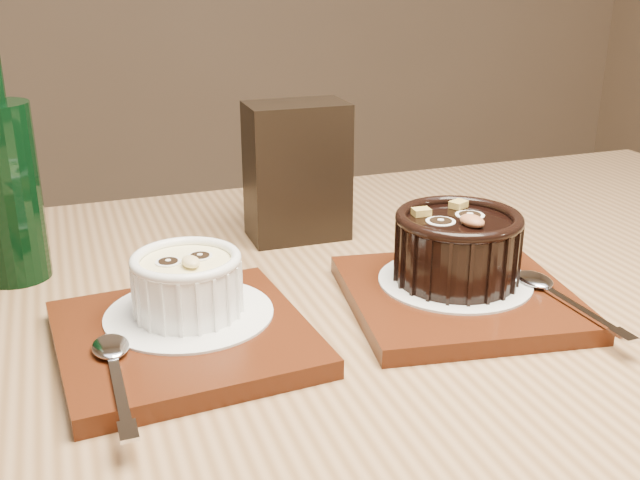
# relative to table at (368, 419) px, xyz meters

# --- Properties ---
(table) EXTENTS (1.20, 0.81, 0.75)m
(table) POSITION_rel_table_xyz_m (0.00, 0.00, 0.00)
(table) COLOR brown
(table) RESTS_ON ground
(tray_left) EXTENTS (0.19, 0.19, 0.01)m
(tray_left) POSITION_rel_table_xyz_m (-0.15, 0.01, 0.10)
(tray_left) COLOR #4B1E0C
(tray_left) RESTS_ON table
(doily_left) EXTENTS (0.13, 0.13, 0.00)m
(doily_left) POSITION_rel_table_xyz_m (-0.14, 0.03, 0.11)
(doily_left) COLOR white
(doily_left) RESTS_ON tray_left
(ramekin_white) EXTENTS (0.08, 0.08, 0.05)m
(ramekin_white) POSITION_rel_table_xyz_m (-0.14, 0.03, 0.13)
(ramekin_white) COLOR white
(ramekin_white) RESTS_ON doily_left
(spoon_left) EXTENTS (0.03, 0.13, 0.01)m
(spoon_left) POSITION_rel_table_xyz_m (-0.20, -0.04, 0.11)
(spoon_left) COLOR white
(spoon_left) RESTS_ON tray_left
(tray_right) EXTENTS (0.21, 0.21, 0.01)m
(tray_right) POSITION_rel_table_xyz_m (0.08, 0.01, 0.10)
(tray_right) COLOR #4B1E0C
(tray_right) RESTS_ON table
(doily_right) EXTENTS (0.13, 0.13, 0.00)m
(doily_right) POSITION_rel_table_xyz_m (0.09, 0.02, 0.11)
(doily_right) COLOR white
(doily_right) RESTS_ON tray_right
(ramekin_dark) EXTENTS (0.11, 0.11, 0.06)m
(ramekin_dark) POSITION_rel_table_xyz_m (0.09, 0.02, 0.14)
(ramekin_dark) COLOR black
(ramekin_dark) RESTS_ON doily_right
(spoon_right) EXTENTS (0.03, 0.13, 0.01)m
(spoon_right) POSITION_rel_table_xyz_m (0.15, -0.04, 0.11)
(spoon_right) COLOR white
(spoon_right) RESTS_ON tray_right
(condiment_stand) EXTENTS (0.10, 0.06, 0.14)m
(condiment_stand) POSITION_rel_table_xyz_m (0.01, 0.21, 0.16)
(condiment_stand) COLOR black
(condiment_stand) RESTS_ON table
(green_bottle) EXTENTS (0.06, 0.06, 0.22)m
(green_bottle) POSITION_rel_table_xyz_m (-0.27, 0.20, 0.18)
(green_bottle) COLOR black
(green_bottle) RESTS_ON table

